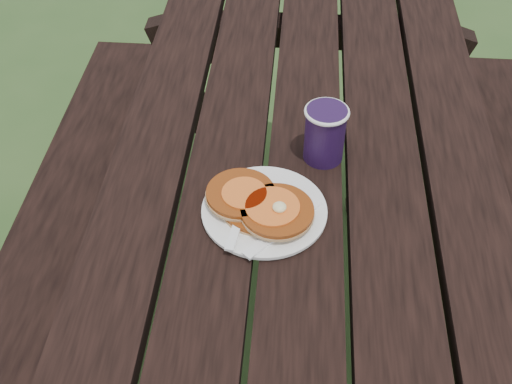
# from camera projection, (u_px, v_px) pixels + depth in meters

# --- Properties ---
(ground) EXTENTS (60.00, 60.00, 0.00)m
(ground) POSITION_uv_depth(u_px,v_px,m) (290.00, 375.00, 1.74)
(ground) COLOR #29441D
(ground) RESTS_ON ground
(picnic_table) EXTENTS (1.36, 1.80, 0.75)m
(picnic_table) POSITION_uv_depth(u_px,v_px,m) (296.00, 294.00, 1.48)
(picnic_table) COLOR black
(picnic_table) RESTS_ON ground
(plate) EXTENTS (0.22, 0.22, 0.01)m
(plate) POSITION_uv_depth(u_px,v_px,m) (264.00, 211.00, 1.13)
(plate) COLOR white
(plate) RESTS_ON picnic_table
(pancake_stack) EXTENTS (0.19, 0.16, 0.04)m
(pancake_stack) POSITION_uv_depth(u_px,v_px,m) (260.00, 204.00, 1.12)
(pancake_stack) COLOR #883A0F
(pancake_stack) RESTS_ON plate
(knife) EXTENTS (0.13, 0.15, 0.00)m
(knife) POSITION_uv_depth(u_px,v_px,m) (283.00, 228.00, 1.10)
(knife) COLOR white
(knife) RESTS_ON plate
(fork) EXTENTS (0.06, 0.16, 0.01)m
(fork) POSITION_uv_depth(u_px,v_px,m) (237.00, 226.00, 1.09)
(fork) COLOR white
(fork) RESTS_ON plate
(coffee_cup) EXTENTS (0.08, 0.08, 0.11)m
(coffee_cup) POSITION_uv_depth(u_px,v_px,m) (325.00, 131.00, 1.20)
(coffee_cup) COLOR #210F35
(coffee_cup) RESTS_ON picnic_table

